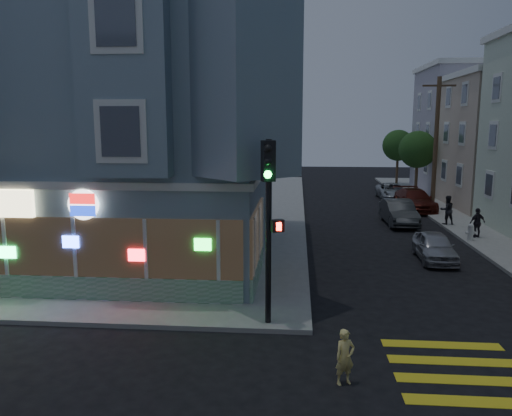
# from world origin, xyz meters

# --- Properties ---
(ground) EXTENTS (120.00, 120.00, 0.00)m
(ground) POSITION_xyz_m (0.00, 0.00, 0.00)
(ground) COLOR black
(ground) RESTS_ON ground
(sidewalk_nw) EXTENTS (33.00, 42.00, 0.15)m
(sidewalk_nw) POSITION_xyz_m (-13.50, 23.00, 0.07)
(sidewalk_nw) COLOR gray
(sidewalk_nw) RESTS_ON ground
(corner_building) EXTENTS (14.60, 14.60, 11.40)m
(corner_building) POSITION_xyz_m (-6.00, 10.98, 5.82)
(corner_building) COLOR slate
(corner_building) RESTS_ON sidewalk_nw
(row_house_d) EXTENTS (12.00, 8.60, 10.50)m
(row_house_d) POSITION_xyz_m (19.50, 34.00, 5.40)
(row_house_d) COLOR #9A93A1
(row_house_d) RESTS_ON sidewalk_ne
(utility_pole) EXTENTS (2.20, 0.30, 9.00)m
(utility_pole) POSITION_xyz_m (12.00, 24.00, 4.80)
(utility_pole) COLOR #4C3826
(utility_pole) RESTS_ON sidewalk_ne
(street_tree_near) EXTENTS (3.00, 3.00, 5.30)m
(street_tree_near) POSITION_xyz_m (12.20, 30.00, 3.94)
(street_tree_near) COLOR #4C3826
(street_tree_near) RESTS_ON sidewalk_ne
(street_tree_far) EXTENTS (3.00, 3.00, 5.30)m
(street_tree_far) POSITION_xyz_m (12.20, 38.00, 3.94)
(street_tree_far) COLOR #4C3826
(street_tree_far) RESTS_ON sidewalk_ne
(running_child) EXTENTS (0.57, 0.48, 1.32)m
(running_child) POSITION_xyz_m (3.66, -0.64, 0.66)
(running_child) COLOR #F3DF7C
(running_child) RESTS_ON ground
(pedestrian_a) EXTENTS (0.92, 0.77, 1.70)m
(pedestrian_a) POSITION_xyz_m (11.30, 18.11, 1.00)
(pedestrian_a) COLOR black
(pedestrian_a) RESTS_ON sidewalk_ne
(pedestrian_b) EXTENTS (0.97, 0.66, 1.54)m
(pedestrian_b) POSITION_xyz_m (11.86, 14.70, 0.92)
(pedestrian_b) COLOR black
(pedestrian_b) RESTS_ON sidewalk_ne
(parked_car_a) EXTENTS (1.60, 3.74, 1.26)m
(parked_car_a) POSITION_xyz_m (8.60, 10.47, 0.63)
(parked_car_a) COLOR #A0A1A8
(parked_car_a) RESTS_ON ground
(parked_car_b) EXTENTS (1.71, 4.56, 1.49)m
(parked_car_b) POSITION_xyz_m (8.60, 18.49, 0.74)
(parked_car_b) COLOR #333638
(parked_car_b) RESTS_ON ground
(parked_car_c) EXTENTS (2.42, 5.25, 1.49)m
(parked_car_c) POSITION_xyz_m (10.70, 23.69, 0.74)
(parked_car_c) COLOR #4F1912
(parked_car_c) RESTS_ON ground
(parked_car_d) EXTENTS (2.16, 4.65, 1.29)m
(parked_car_d) POSITION_xyz_m (10.11, 28.89, 0.64)
(parked_car_d) COLOR #A0A6AB
(parked_car_d) RESTS_ON ground
(traffic_signal) EXTENTS (0.69, 0.61, 5.41)m
(traffic_signal) POSITION_xyz_m (1.71, 2.38, 3.81)
(traffic_signal) COLOR black
(traffic_signal) RESTS_ON sidewalk_nw
(fire_hydrant) EXTENTS (0.50, 0.29, 0.87)m
(fire_hydrant) POSITION_xyz_m (11.30, 13.96, 0.61)
(fire_hydrant) COLOR silver
(fire_hydrant) RESTS_ON sidewalk_ne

